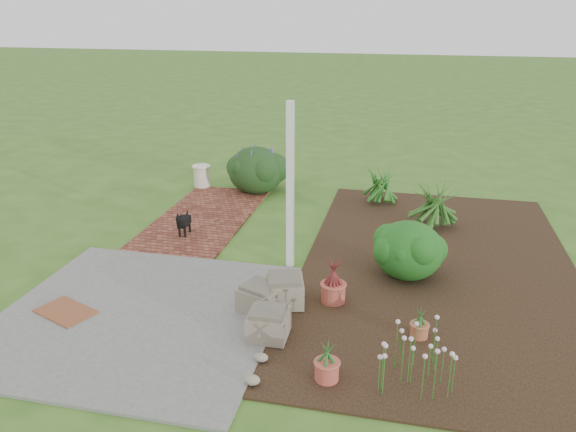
% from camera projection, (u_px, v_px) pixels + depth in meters
% --- Properties ---
extents(ground, '(80.00, 80.00, 0.00)m').
position_uv_depth(ground, '(269.00, 267.00, 8.48)').
color(ground, '#38631F').
rests_on(ground, ground).
extents(concrete_patio, '(3.50, 3.50, 0.04)m').
position_uv_depth(concrete_patio, '(140.00, 315.00, 7.14)').
color(concrete_patio, '#61615F').
rests_on(concrete_patio, ground).
extents(brick_path, '(1.60, 3.50, 0.04)m').
position_uv_depth(brick_path, '(204.00, 217.00, 10.43)').
color(brick_path, '#5C291D').
rests_on(brick_path, ground).
extents(garden_bed, '(4.00, 7.00, 0.03)m').
position_uv_depth(garden_bed, '(439.00, 268.00, 8.42)').
color(garden_bed, black).
rests_on(garden_bed, ground).
extents(veranda_post, '(0.10, 0.10, 2.50)m').
position_uv_depth(veranda_post, '(290.00, 188.00, 8.07)').
color(veranda_post, white).
rests_on(veranda_post, ground).
extents(stone_trough_near, '(0.47, 0.47, 0.31)m').
position_uv_depth(stone_trough_near, '(268.00, 325.00, 6.60)').
color(stone_trough_near, '#706654').
rests_on(stone_trough_near, concrete_patio).
extents(stone_trough_mid, '(0.59, 0.59, 0.30)m').
position_uv_depth(stone_trough_mid, '(260.00, 298.00, 7.19)').
color(stone_trough_mid, '#736F57').
rests_on(stone_trough_mid, concrete_patio).
extents(stone_trough_far, '(0.61, 0.61, 0.33)m').
position_uv_depth(stone_trough_far, '(284.00, 291.00, 7.34)').
color(stone_trough_far, gray).
rests_on(stone_trough_far, concrete_patio).
extents(coir_doormat, '(0.86, 0.71, 0.02)m').
position_uv_depth(coir_doormat, '(66.00, 311.00, 7.17)').
color(coir_doormat, brown).
rests_on(coir_doormat, concrete_patio).
extents(black_dog, '(0.16, 0.48, 0.41)m').
position_uv_depth(black_dog, '(183.00, 222.00, 9.48)').
color(black_dog, black).
rests_on(black_dog, brick_path).
extents(cream_ceramic_urn, '(0.40, 0.40, 0.45)m').
position_uv_depth(cream_ceramic_urn, '(202.00, 176.00, 12.06)').
color(cream_ceramic_urn, beige).
rests_on(cream_ceramic_urn, brick_path).
extents(evergreen_shrub, '(1.31, 1.31, 0.84)m').
position_uv_depth(evergreen_shrub, '(409.00, 249.00, 8.02)').
color(evergreen_shrub, '#11430D').
rests_on(evergreen_shrub, garden_bed).
extents(agapanthus_clump_back, '(1.09, 1.09, 0.96)m').
position_uv_depth(agapanthus_clump_back, '(434.00, 200.00, 9.83)').
color(agapanthus_clump_back, '#104210').
rests_on(agapanthus_clump_back, garden_bed).
extents(agapanthus_clump_front, '(1.00, 1.00, 0.84)m').
position_uv_depth(agapanthus_clump_front, '(380.00, 182.00, 11.05)').
color(agapanthus_clump_front, '#1A4312').
rests_on(agapanthus_clump_front, garden_bed).
extents(pink_flower_patch, '(1.06, 1.06, 0.60)m').
position_uv_depth(pink_flower_patch, '(422.00, 355.00, 5.80)').
color(pink_flower_patch, '#113D0F').
rests_on(pink_flower_patch, garden_bed).
extents(terracotta_pot_bronze, '(0.42, 0.42, 0.26)m').
position_uv_depth(terracotta_pot_bronze, '(333.00, 292.00, 7.41)').
color(terracotta_pot_bronze, '#B54E3D').
rests_on(terracotta_pot_bronze, garden_bed).
extents(terracotta_pot_small_left, '(0.28, 0.28, 0.18)m').
position_uv_depth(terracotta_pot_small_left, '(419.00, 330.00, 6.63)').
color(terracotta_pot_small_left, '#A35937').
rests_on(terracotta_pot_small_left, garden_bed).
extents(terracotta_pot_small_right, '(0.32, 0.32, 0.21)m').
position_uv_depth(terracotta_pot_small_right, '(327.00, 370.00, 5.87)').
color(terracotta_pot_small_right, '#B84D3E').
rests_on(terracotta_pot_small_right, garden_bed).
extents(purple_flowering_bush, '(1.37, 1.37, 0.99)m').
position_uv_depth(purple_flowering_bush, '(256.00, 169.00, 11.75)').
color(purple_flowering_bush, black).
rests_on(purple_flowering_bush, ground).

